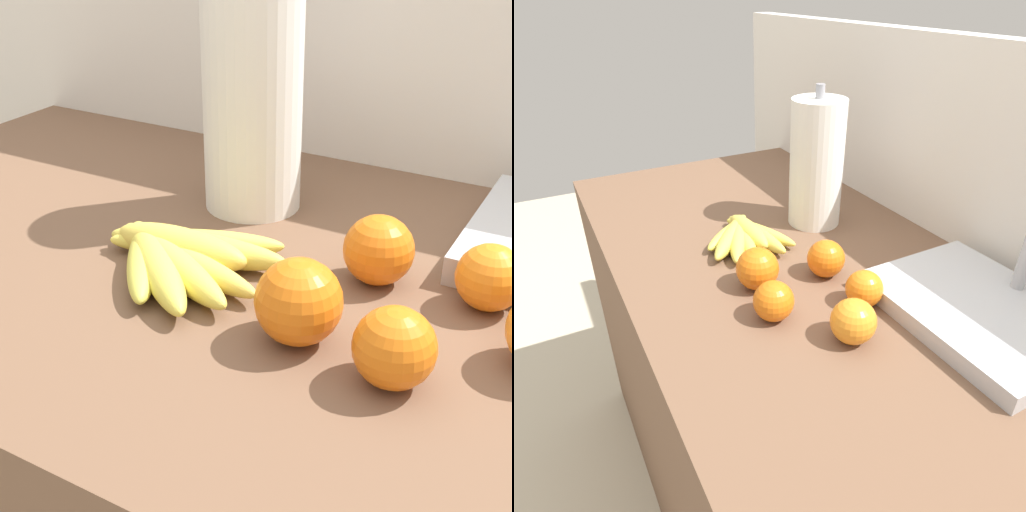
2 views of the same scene
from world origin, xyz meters
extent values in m
cube|color=silver|center=(0.00, 0.38, 0.65)|extent=(1.99, 0.06, 1.30)
ellipsoid|color=#D7CF4C|center=(-0.25, -0.09, 0.90)|extent=(0.12, 0.15, 0.03)
ellipsoid|color=#E5D44C|center=(-0.23, -0.09, 0.90)|extent=(0.18, 0.17, 0.04)
ellipsoid|color=#E1CC4C|center=(-0.22, -0.07, 0.90)|extent=(0.21, 0.13, 0.04)
ellipsoid|color=#E1C24C|center=(-0.21, -0.06, 0.90)|extent=(0.22, 0.08, 0.03)
ellipsoid|color=#E3C74C|center=(-0.23, -0.04, 0.90)|extent=(0.17, 0.05, 0.04)
ellipsoid|color=#DCC94C|center=(-0.21, -0.03, 0.90)|extent=(0.22, 0.07, 0.04)
ellipsoid|color=#E5D04C|center=(-0.22, -0.02, 0.90)|extent=(0.20, 0.11, 0.03)
sphere|color=orange|center=(0.05, -0.13, 0.92)|extent=(0.07, 0.07, 0.07)
sphere|color=orange|center=(-0.05, -0.11, 0.92)|extent=(0.08, 0.08, 0.08)
sphere|color=orange|center=(0.09, 0.03, 0.91)|extent=(0.07, 0.07, 0.07)
sphere|color=orange|center=(-0.02, 0.03, 0.92)|extent=(0.08, 0.08, 0.08)
cylinder|color=white|center=(-0.24, 0.14, 1.03)|extent=(0.12, 0.12, 0.29)
cylinder|color=gray|center=(-0.24, 0.14, 1.04)|extent=(0.02, 0.02, 0.32)
camera|label=1|loc=(0.19, -0.61, 1.26)|focal=49.84mm
camera|label=2|loc=(0.61, -0.43, 1.38)|focal=32.15mm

